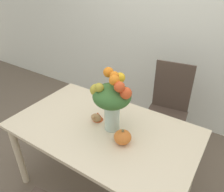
{
  "coord_description": "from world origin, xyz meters",
  "views": [
    {
      "loc": [
        0.82,
        -1.12,
        1.83
      ],
      "look_at": [
        0.07,
        0.03,
        1.02
      ],
      "focal_mm": 35.0,
      "sensor_mm": 36.0,
      "label": 1
    }
  ],
  "objects": [
    {
      "name": "dining_chair_near_window",
      "position": [
        0.25,
        0.85,
        0.51
      ],
      "size": [
        0.47,
        0.47,
        1.0
      ],
      "rotation": [
        0.0,
        0.0,
        0.14
      ],
      "color": "#47382D",
      "rests_on": "ground_plane"
    },
    {
      "name": "turkey_figurine",
      "position": [
        -0.09,
        0.05,
        0.76
      ],
      "size": [
        0.09,
        0.12,
        0.07
      ],
      "color": "#A87A4C",
      "rests_on": "dining_table"
    },
    {
      "name": "dining_table",
      "position": [
        0.0,
        0.0,
        0.63
      ],
      "size": [
        1.49,
        0.88,
        0.72
      ],
      "color": "beige",
      "rests_on": "ground_plane"
    },
    {
      "name": "wall_back",
      "position": [
        0.0,
        1.45,
        1.35
      ],
      "size": [
        8.0,
        0.06,
        2.7
      ],
      "color": "silver",
      "rests_on": "ground_plane"
    },
    {
      "name": "ground_plane",
      "position": [
        0.0,
        0.0,
        0.0
      ],
      "size": [
        12.0,
        12.0,
        0.0
      ],
      "primitive_type": "plane",
      "color": "brown"
    },
    {
      "name": "pumpkin",
      "position": [
        0.22,
        -0.07,
        0.77
      ],
      "size": [
        0.13,
        0.13,
        0.12
      ],
      "color": "orange",
      "rests_on": "dining_table"
    },
    {
      "name": "flower_vase",
      "position": [
        0.07,
        0.03,
        1.0
      ],
      "size": [
        0.32,
        0.31,
        0.49
      ],
      "color": "#B2CCBC",
      "rests_on": "dining_table"
    }
  ]
}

